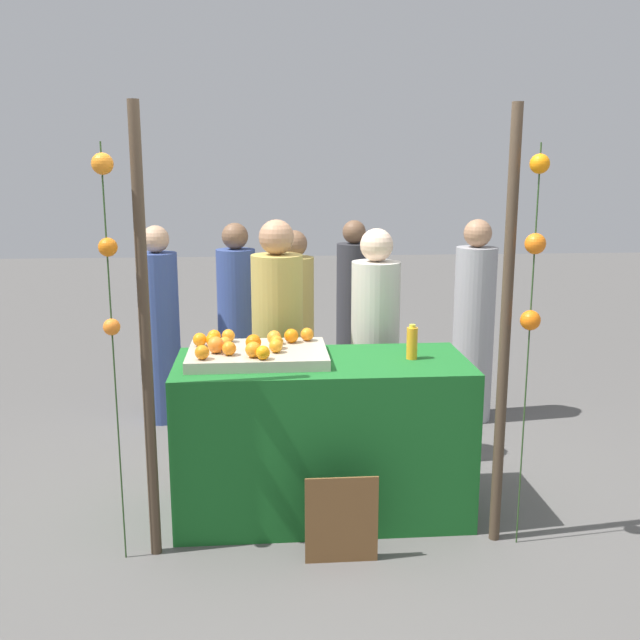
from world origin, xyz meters
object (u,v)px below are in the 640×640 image
Objects in this scene: juice_bottle at (412,343)px; vendor_right at (375,357)px; vendor_left at (278,355)px; orange_0 at (214,336)px; orange_1 at (225,343)px; chalkboard_sign at (341,520)px; stall_counter at (322,437)px.

juice_bottle is 0.13× the size of vendor_right.
vendor_right is (0.64, 0.02, -0.03)m from vendor_left.
orange_0 is 1.05× the size of orange_1.
vendor_left reaches higher than orange_0.
chalkboard_sign is at bearing -49.56° from orange_0.
orange_0 is 1.14m from juice_bottle.
vendor_left is at bearing 109.49° from stall_counter.
juice_bottle is at bearing -41.89° from vendor_left.
orange_1 is 1.17m from vendor_right.
vendor_right reaches higher than juice_bottle.
vendor_right is (0.41, 0.68, 0.28)m from stall_counter.
juice_bottle is at bearing -11.19° from orange_0.
chalkboard_sign is (0.59, -0.61, -0.78)m from orange_1.
orange_0 is 0.05× the size of vendor_left.
orange_0 is 1.15m from vendor_right.
vendor_left is (-0.23, 0.66, 0.31)m from stall_counter.
juice_bottle reaches higher than stall_counter.
vendor_left is at bearing -177.87° from vendor_right.
vendor_left reaches higher than vendor_right.
vendor_left is (-0.74, 0.66, -0.23)m from juice_bottle.
orange_0 reaches higher than chalkboard_sign.
chalkboard_sign is at bearing -105.91° from vendor_right.
chalkboard_sign is (-0.45, -0.55, -0.77)m from juice_bottle.
stall_counter is at bearing 95.27° from chalkboard_sign.
vendor_left reaches higher than chalkboard_sign.
stall_counter is 0.77m from vendor_left.
vendor_right is (-0.10, 0.69, -0.26)m from juice_bottle.
orange_1 is 0.05× the size of vendor_left.
juice_bottle is 1.02m from vendor_left.
stall_counter is 3.48× the size of chalkboard_sign.
vendor_right is (0.95, 0.63, -0.27)m from orange_1.
orange_0 is (-0.61, 0.22, 0.55)m from stall_counter.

